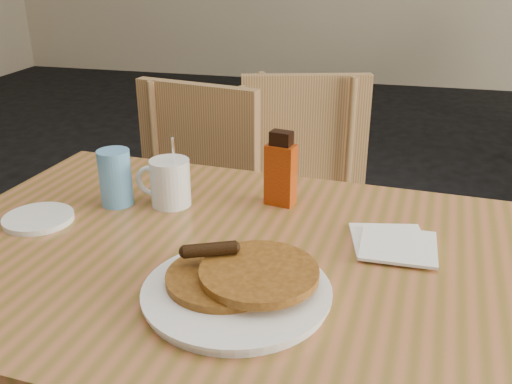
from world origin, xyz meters
TOP-DOWN VIEW (x-y plane):
  - main_table at (-0.08, -0.01)m, footprint 1.35×0.96m
  - chair_main_far at (-0.09, 0.75)m, footprint 0.51×0.52m
  - chair_wall_extra at (-0.41, 0.58)m, footprint 0.48×0.48m
  - pancake_plate at (-0.04, -0.15)m, footprint 0.31×0.31m
  - coffee_mug at (-0.29, 0.16)m, footprint 0.13×0.09m
  - syrup_bottle at (-0.05, 0.23)m, footprint 0.07×0.05m
  - napkin_stack at (0.21, 0.08)m, footprint 0.17×0.18m
  - blue_tumbler at (-0.40, 0.14)m, footprint 0.09×0.09m
  - side_saucer at (-0.53, 0.01)m, footprint 0.18×0.18m

SIDE VIEW (x-z plane):
  - chair_wall_extra at x=-0.41m, z-range 0.09..0.99m
  - chair_main_far at x=-0.09m, z-range 0.09..1.01m
  - main_table at x=-0.08m, z-range 0.33..1.08m
  - napkin_stack at x=0.21m, z-range 0.75..0.76m
  - side_saucer at x=-0.53m, z-range 0.75..0.76m
  - pancake_plate at x=-0.04m, z-range 0.73..0.80m
  - coffee_mug at x=-0.29m, z-range 0.72..0.89m
  - blue_tumbler at x=-0.40m, z-range 0.75..0.88m
  - syrup_bottle at x=-0.05m, z-range 0.74..0.91m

